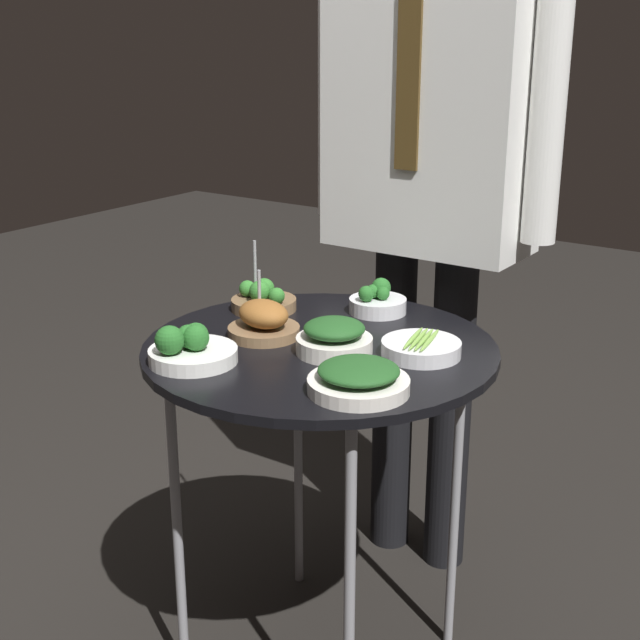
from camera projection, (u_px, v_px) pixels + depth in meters
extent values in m
cylinder|color=black|center=(320.00, 349.00, 1.70)|extent=(0.68, 0.68, 0.02)
cylinder|color=gray|center=(349.00, 600.00, 1.54)|extent=(0.02, 0.02, 0.70)
cylinder|color=gray|center=(177.00, 528.00, 1.76)|extent=(0.02, 0.02, 0.70)
cylinder|color=gray|center=(455.00, 502.00, 1.86)|extent=(0.02, 0.02, 0.70)
cylinder|color=gray|center=(298.00, 451.00, 2.08)|extent=(0.02, 0.02, 0.70)
cylinder|color=silver|center=(378.00, 306.00, 1.88)|extent=(0.12, 0.12, 0.03)
sphere|color=#236023|center=(382.00, 293.00, 1.86)|extent=(0.03, 0.03, 0.03)
sphere|color=#236023|center=(381.00, 287.00, 1.88)|extent=(0.04, 0.04, 0.04)
sphere|color=#236023|center=(373.00, 291.00, 1.87)|extent=(0.03, 0.03, 0.03)
sphere|color=#236023|center=(366.00, 294.00, 1.85)|extent=(0.03, 0.03, 0.03)
cylinder|color=silver|center=(334.00, 345.00, 1.65)|extent=(0.14, 0.14, 0.03)
ellipsoid|color=#1E4C1E|center=(334.00, 328.00, 1.64)|extent=(0.11, 0.11, 0.03)
cylinder|color=silver|center=(358.00, 385.00, 1.47)|extent=(0.17, 0.17, 0.02)
ellipsoid|color=#1E4C1E|center=(359.00, 371.00, 1.47)|extent=(0.14, 0.14, 0.03)
cylinder|color=white|center=(193.00, 355.00, 1.60)|extent=(0.16, 0.16, 0.03)
sphere|color=#236023|center=(196.00, 338.00, 1.58)|extent=(0.05, 0.05, 0.05)
sphere|color=#236023|center=(196.00, 335.00, 1.60)|extent=(0.05, 0.05, 0.05)
sphere|color=#236023|center=(188.00, 337.00, 1.60)|extent=(0.04, 0.04, 0.04)
sphere|color=#236023|center=(169.00, 340.00, 1.56)|extent=(0.05, 0.05, 0.05)
cylinder|color=brown|center=(264.00, 332.00, 1.73)|extent=(0.14, 0.14, 0.02)
ellipsoid|color=brown|center=(263.00, 314.00, 1.72)|extent=(0.14, 0.12, 0.05)
cylinder|color=#939399|center=(260.00, 300.00, 1.75)|extent=(0.01, 0.01, 0.12)
cylinder|color=silver|center=(421.00, 349.00, 1.63)|extent=(0.15, 0.15, 0.03)
ellipsoid|color=#7AA847|center=(430.00, 340.00, 1.62)|extent=(0.04, 0.12, 0.01)
ellipsoid|color=#7AA847|center=(424.00, 339.00, 1.63)|extent=(0.04, 0.12, 0.01)
ellipsoid|color=#7AA847|center=(419.00, 339.00, 1.63)|extent=(0.04, 0.12, 0.01)
ellipsoid|color=#7AA847|center=(413.00, 338.00, 1.63)|extent=(0.04, 0.12, 0.01)
cylinder|color=brown|center=(264.00, 304.00, 1.90)|extent=(0.14, 0.14, 0.02)
sphere|color=#2D7028|center=(277.00, 296.00, 1.85)|extent=(0.03, 0.03, 0.03)
sphere|color=#2D7028|center=(264.00, 289.00, 1.89)|extent=(0.04, 0.04, 0.04)
sphere|color=#2D7028|center=(247.00, 289.00, 1.90)|extent=(0.04, 0.04, 0.04)
sphere|color=#2D7028|center=(260.00, 291.00, 1.87)|extent=(0.04, 0.04, 0.04)
cylinder|color=#939399|center=(255.00, 273.00, 1.91)|extent=(0.01, 0.01, 0.14)
cylinder|color=black|center=(393.00, 399.00, 2.23)|extent=(0.10, 0.10, 0.81)
cylinder|color=black|center=(450.00, 414.00, 2.15)|extent=(0.10, 0.10, 0.81)
cube|color=white|center=(433.00, 114.00, 1.97)|extent=(0.45, 0.22, 0.60)
cube|color=#4C3819|center=(408.00, 83.00, 1.86)|extent=(0.05, 0.01, 0.36)
cylinder|color=white|center=(334.00, 97.00, 2.10)|extent=(0.07, 0.07, 0.56)
cylinder|color=white|center=(548.00, 109.00, 1.82)|extent=(0.07, 0.07, 0.56)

